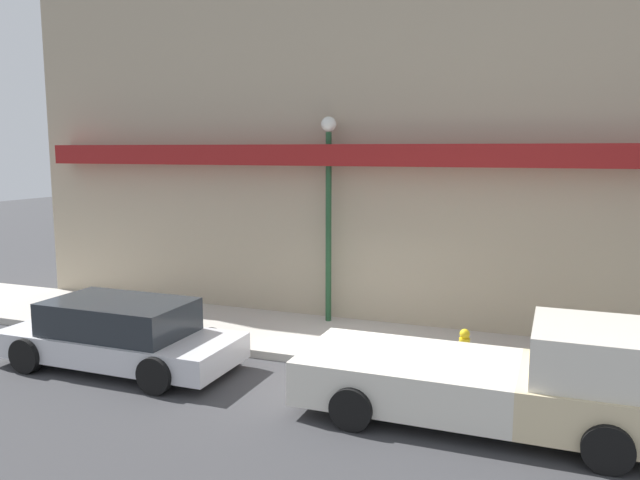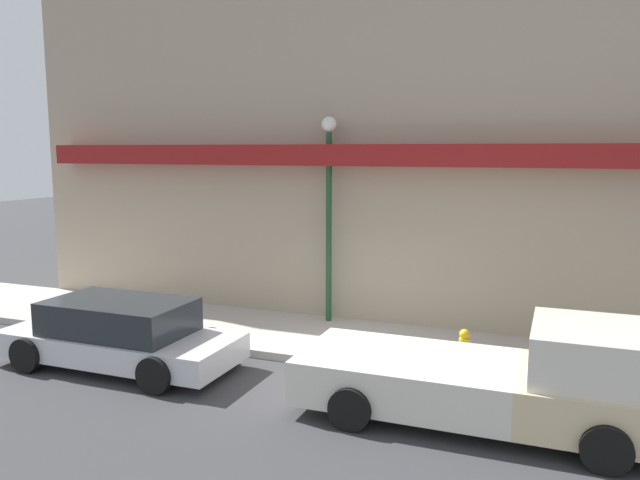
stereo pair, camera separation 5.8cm
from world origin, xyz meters
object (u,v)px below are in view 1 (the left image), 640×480
(pickup_truck, at_px, (508,379))
(parked_car, at_px, (120,334))
(fire_hydrant, at_px, (464,348))
(street_lamp, at_px, (329,193))

(pickup_truck, xyz_separation_m, parked_car, (-7.40, -0.00, -0.09))
(parked_car, height_order, fire_hydrant, parked_car)
(fire_hydrant, height_order, street_lamp, street_lamp)
(pickup_truck, height_order, parked_car, pickup_truck)
(pickup_truck, relative_size, fire_hydrant, 7.87)
(pickup_truck, distance_m, street_lamp, 6.59)
(pickup_truck, xyz_separation_m, fire_hydrant, (-0.95, 2.00, -0.22))
(pickup_truck, bearing_deg, fire_hydrant, 115.15)
(pickup_truck, height_order, street_lamp, street_lamp)
(parked_car, distance_m, street_lamp, 5.66)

